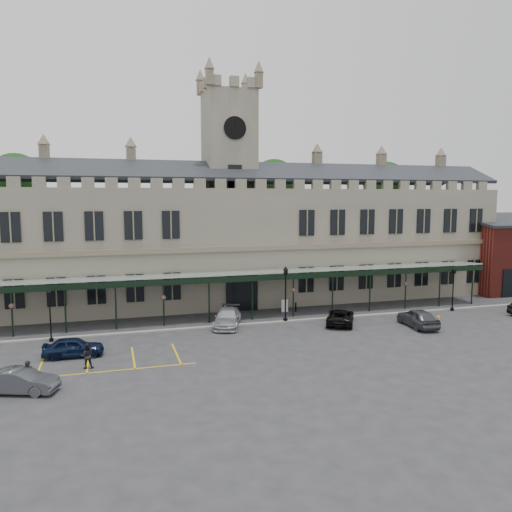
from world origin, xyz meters
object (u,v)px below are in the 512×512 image
object	(u,v)px
car_left_b	(20,381)
car_taxi	(227,318)
sign_board	(285,306)
lamp_post_mid	(286,289)
person_b	(87,356)
station_building	(230,241)
clock_tower	(229,179)
car_right_a	(418,318)
lamp_post_left	(50,310)
car_van	(340,317)
car_left_a	(73,347)
lamp_post_right	(453,285)
person_a	(29,375)
traffic_cone	(438,318)

from	to	relation	value
car_left_b	car_taxi	world-z (taller)	car_taxi
sign_board	lamp_post_mid	bearing A→B (deg)	-115.41
person_b	station_building	bearing A→B (deg)	-128.22
clock_tower	car_right_a	size ratio (longest dim) A/B	5.26
car_left_b	station_building	bearing A→B (deg)	-20.02
car_left_b	car_taxi	distance (m)	18.51
lamp_post_left	station_building	bearing A→B (deg)	33.20
lamp_post_left	car_van	size ratio (longest dim) A/B	0.87
clock_tower	lamp_post_left	xyz separation A→B (m)	(-16.91, -11.15, -10.64)
car_left_a	car_taxi	world-z (taller)	car_taxi
lamp_post_mid	lamp_post_right	xyz separation A→B (m)	(17.33, -0.47, -0.40)
lamp_post_mid	car_van	distance (m)	5.40
clock_tower	sign_board	size ratio (longest dim) A/B	20.46
sign_board	car_right_a	world-z (taller)	car_right_a
car_taxi	lamp_post_left	bearing A→B (deg)	-158.16
lamp_post_left	person_b	world-z (taller)	lamp_post_left
station_building	sign_board	distance (m)	9.69
lamp_post_left	car_left_b	size ratio (longest dim) A/B	0.98
car_right_a	sign_board	bearing A→B (deg)	-39.36
station_building	person_b	bearing A→B (deg)	-127.40
lamp_post_mid	person_a	size ratio (longest dim) A/B	2.96
lamp_post_mid	clock_tower	bearing A→B (deg)	104.00
car_left_a	car_taxi	bearing A→B (deg)	-65.51
lamp_post_mid	car_taxi	world-z (taller)	lamp_post_mid
station_building	car_van	bearing A→B (deg)	-60.76
sign_board	station_building	bearing A→B (deg)	113.72
lamp_post_right	person_a	distance (m)	38.47
traffic_cone	car_left_b	xyz separation A→B (m)	(-33.44, -7.55, 0.38)
car_taxi	person_b	bearing A→B (deg)	-125.74
sign_board	car_left_a	distance (m)	20.87
clock_tower	person_b	xyz separation A→B (m)	(-13.99, -18.39, -12.27)
lamp_post_mid	person_b	distance (m)	18.52
clock_tower	lamp_post_right	xyz separation A→B (m)	(19.94, -10.94, -10.52)
lamp_post_right	person_b	world-z (taller)	lamp_post_right
lamp_post_mid	lamp_post_right	distance (m)	17.34
lamp_post_left	car_taxi	distance (m)	14.29
car_van	lamp_post_right	bearing A→B (deg)	-143.91
lamp_post_mid	person_a	world-z (taller)	lamp_post_mid
car_right_a	car_van	bearing A→B (deg)	-20.66
lamp_post_left	car_left_a	bearing A→B (deg)	-66.86
traffic_cone	car_van	bearing A→B (deg)	170.10
lamp_post_left	person_a	size ratio (longest dim) A/B	2.44
lamp_post_mid	sign_board	bearing A→B (deg)	71.18
lamp_post_right	clock_tower	bearing A→B (deg)	151.24
person_a	lamp_post_right	bearing A→B (deg)	0.29
lamp_post_right	sign_board	world-z (taller)	lamp_post_right
station_building	car_left_b	xyz separation A→B (m)	(-17.50, -21.62, -5.77)
lamp_post_mid	car_right_a	xyz separation A→B (m)	(10.39, -4.87, -2.19)
traffic_cone	station_building	bearing A→B (deg)	138.58
station_building	clock_tower	xyz separation A→B (m)	(0.00, 0.09, 6.64)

